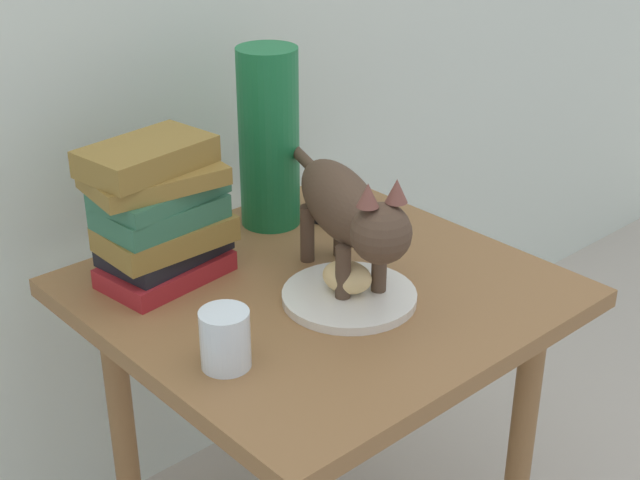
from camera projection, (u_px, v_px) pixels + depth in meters
side_table at (320, 333)px, 1.50m from camera, size 0.68×0.66×0.61m
plate at (350, 296)px, 1.41m from camera, size 0.21×0.21×0.01m
bread_roll at (347, 277)px, 1.40m from camera, size 0.08×0.10×0.05m
cat at (348, 210)px, 1.40m from camera, size 0.21×0.45×0.23m
book_stack at (159, 213)px, 1.43m from camera, size 0.23×0.16×0.23m
green_vase at (269, 138)px, 1.60m from camera, size 0.11×0.11×0.33m
candle_jar at (225, 342)px, 1.23m from camera, size 0.07×0.07×0.08m
tv_remote at (340, 206)px, 1.71m from camera, size 0.16×0.10×0.02m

